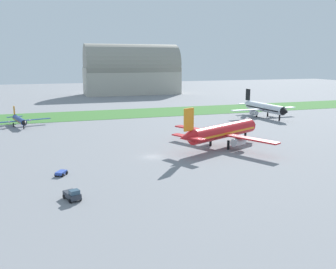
{
  "coord_description": "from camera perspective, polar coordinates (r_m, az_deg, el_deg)",
  "views": [
    {
      "loc": [
        -23.1,
        -81.11,
        22.75
      ],
      "look_at": [
        7.35,
        10.29,
        3.0
      ],
      "focal_mm": 38.73,
      "sensor_mm": 36.0,
      "label": 1
    }
  ],
  "objects": [
    {
      "name": "ground_plane",
      "position": [
        87.35,
        -2.44,
        -3.52
      ],
      "size": [
        600.0,
        600.0,
        0.0
      ],
      "primitive_type": "plane",
      "color": "gray"
    },
    {
      "name": "grass_taxiway_strip",
      "position": [
        157.52,
        -9.81,
        3.13
      ],
      "size": [
        360.0,
        28.0,
        0.08
      ],
      "primitive_type": "cube",
      "color": "#3D7533",
      "rests_on": "ground_plane"
    },
    {
      "name": "airplane_parked_jet_far",
      "position": [
        153.11,
        14.88,
        4.1
      ],
      "size": [
        30.13,
        29.56,
        10.64
      ],
      "rotation": [
        0.0,
        0.0,
        4.77
      ],
      "color": "silver",
      "rests_on": "ground_plane"
    },
    {
      "name": "airplane_midfield_jet",
      "position": [
        97.16,
        8.51,
        0.45
      ],
      "size": [
        30.65,
        30.77,
        11.68
      ],
      "rotation": [
        0.0,
        0.0,
        0.45
      ],
      "color": "red",
      "rests_on": "ground_plane"
    },
    {
      "name": "airplane_taxiing_turboprop",
      "position": [
        137.01,
        -22.37,
        2.15
      ],
      "size": [
        21.01,
        18.13,
        6.43
      ],
      "rotation": [
        0.0,
        0.0,
        4.98
      ],
      "color": "navy",
      "rests_on": "ground_plane"
    },
    {
      "name": "pushback_tug_near_gate",
      "position": [
        62.89,
        -14.81,
        -9.13
      ],
      "size": [
        3.02,
        4.0,
        1.95
      ],
      "rotation": [
        0.0,
        0.0,
        5.06
      ],
      "color": "#2D333D",
      "rests_on": "ground_plane"
    },
    {
      "name": "baggage_cart_midfield",
      "position": [
        76.36,
        -16.46,
        -5.79
      ],
      "size": [
        2.72,
        2.94,
        0.9
      ],
      "rotation": [
        0.0,
        0.0,
        4.17
      ],
      "color": "#334FB2",
      "rests_on": "ground_plane"
    },
    {
      "name": "hangar_distant",
      "position": [
        250.63,
        -5.72,
        9.98
      ],
      "size": [
        63.53,
        26.25,
        33.51
      ],
      "color": "#B2AD9E",
      "rests_on": "ground_plane"
    }
  ]
}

